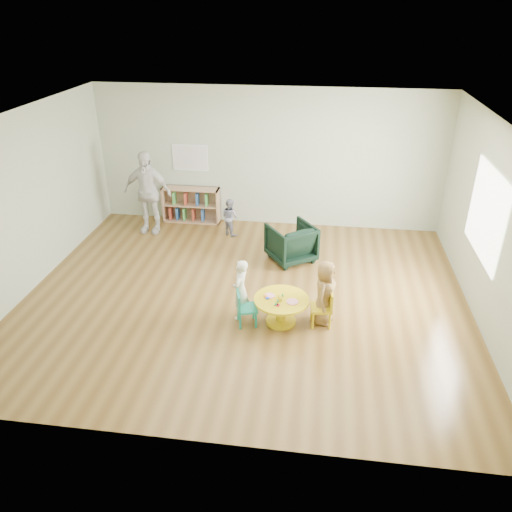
# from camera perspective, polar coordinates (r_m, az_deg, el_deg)

# --- Properties ---
(room) EXTENTS (7.10, 7.00, 2.80)m
(room) POSITION_cam_1_polar(r_m,az_deg,el_deg) (7.23, -1.28, 8.25)
(room) COLOR brown
(room) RESTS_ON ground
(activity_table) EXTENTS (0.81, 0.81, 0.45)m
(activity_table) POSITION_cam_1_polar(r_m,az_deg,el_deg) (7.30, 2.91, -5.72)
(activity_table) COLOR gold
(activity_table) RESTS_ON ground
(kid_chair_left) EXTENTS (0.36, 0.36, 0.54)m
(kid_chair_left) POSITION_cam_1_polar(r_m,az_deg,el_deg) (7.25, -1.36, -5.89)
(kid_chair_left) COLOR #198C72
(kid_chair_left) RESTS_ON ground
(kid_chair_right) EXTENTS (0.33, 0.33, 0.56)m
(kid_chair_right) POSITION_cam_1_polar(r_m,az_deg,el_deg) (7.30, 7.80, -5.76)
(kid_chair_right) COLOR gold
(kid_chair_right) RESTS_ON ground
(bookshelf) EXTENTS (1.20, 0.30, 0.75)m
(bookshelf) POSITION_cam_1_polar(r_m,az_deg,el_deg) (10.71, -7.44, 5.83)
(bookshelf) COLOR #A07859
(bookshelf) RESTS_ON ground
(alphabet_poster) EXTENTS (0.74, 0.01, 0.54)m
(alphabet_poster) POSITION_cam_1_polar(r_m,az_deg,el_deg) (10.51, -7.53, 11.07)
(alphabet_poster) COLOR white
(alphabet_poster) RESTS_ON ground
(armchair) EXTENTS (1.04, 1.04, 0.69)m
(armchair) POSITION_cam_1_polar(r_m,az_deg,el_deg) (9.00, 4.04, 1.54)
(armchair) COLOR black
(armchair) RESTS_ON ground
(child_left) EXTENTS (0.29, 0.38, 0.94)m
(child_left) POSITION_cam_1_polar(r_m,az_deg,el_deg) (7.31, -1.79, -3.85)
(child_left) COLOR silver
(child_left) RESTS_ON ground
(child_right) EXTENTS (0.42, 0.55, 0.99)m
(child_right) POSITION_cam_1_polar(r_m,az_deg,el_deg) (7.25, 7.85, -4.18)
(child_right) COLOR gold
(child_right) RESTS_ON ground
(toddler) EXTENTS (0.46, 0.45, 0.75)m
(toddler) POSITION_cam_1_polar(r_m,az_deg,el_deg) (10.00, -2.99, 4.49)
(toddler) COLOR #1A1F43
(toddler) RESTS_ON ground
(adult_caretaker) EXTENTS (0.99, 0.45, 1.67)m
(adult_caretaker) POSITION_cam_1_polar(r_m,az_deg,el_deg) (10.21, -12.34, 7.12)
(adult_caretaker) COLOR silver
(adult_caretaker) RESTS_ON ground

